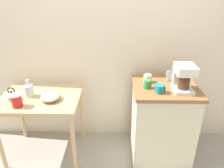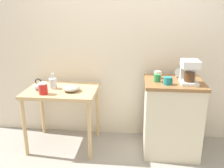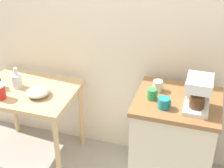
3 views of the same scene
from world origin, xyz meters
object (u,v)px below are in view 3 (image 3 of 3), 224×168
mug_dark_teal (164,103)px  table_clock (191,86)px  mug_tall_green (152,94)px  glass_carafe_vase (17,80)px  mug_small_cream (158,86)px  coffee_maker (199,91)px  bowl_stoneware (38,92)px

mug_dark_teal → table_clock: bearing=60.3°
mug_tall_green → table_clock: (0.27, 0.19, 0.01)m
glass_carafe_vase → mug_small_cream: 1.24m
glass_carafe_vase → mug_tall_green: mug_tall_green is taller
coffee_maker → mug_small_cream: coffee_maker is taller
coffee_maker → table_clock: 0.24m
bowl_stoneware → mug_small_cream: (1.00, 0.15, 0.15)m
mug_small_cream → bowl_stoneware: bearing=-171.3°
bowl_stoneware → mug_small_cream: size_ratio=2.37×
coffee_maker → mug_dark_teal: (-0.23, -0.07, -0.10)m
mug_tall_green → mug_small_cream: size_ratio=0.99×
glass_carafe_vase → table_clock: (1.49, 0.13, 0.12)m
coffee_maker → bowl_stoneware: bearing=179.6°
coffee_maker → mug_dark_teal: 0.26m
mug_dark_teal → table_clock: table_clock is taller
mug_dark_teal → glass_carafe_vase: bearing=173.3°
mug_tall_green → table_clock: bearing=35.4°
glass_carafe_vase → coffee_maker: (1.55, -0.09, 0.21)m
mug_tall_green → table_clock: table_clock is taller
bowl_stoneware → mug_tall_green: mug_tall_green is taller
glass_carafe_vase → mug_dark_teal: size_ratio=2.00×
bowl_stoneware → mug_tall_green: bearing=0.9°
mug_dark_teal → table_clock: (0.16, 0.29, 0.01)m
coffee_maker → mug_tall_green: size_ratio=3.06×
mug_tall_green → table_clock: 0.33m
glass_carafe_vase → mug_dark_teal: (1.32, -0.15, 0.11)m
bowl_stoneware → glass_carafe_vase: 0.26m
bowl_stoneware → glass_carafe_vase: bearing=162.3°
mug_tall_green → mug_dark_teal: bearing=-41.1°
bowl_stoneware → mug_dark_teal: mug_dark_teal is taller
mug_tall_green → table_clock: size_ratio=0.74×
mug_tall_green → mug_small_cream: same height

